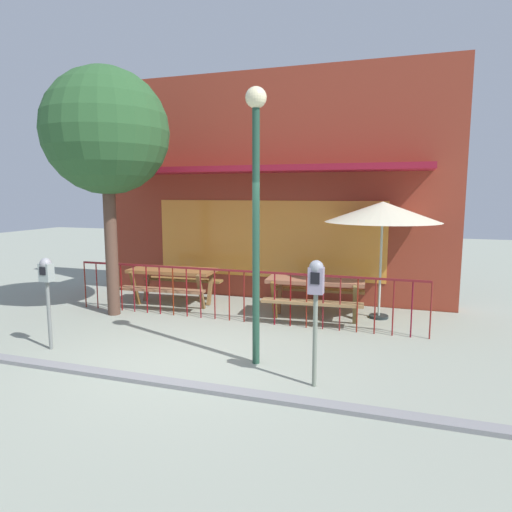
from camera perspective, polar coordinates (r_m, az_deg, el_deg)
ground at (r=6.65m, az=-8.86°, el=-12.91°), size 40.00×40.00×0.00m
pub_storefront at (r=10.14m, az=1.72°, el=8.69°), size 7.99×1.42×4.98m
patio_fence_front at (r=8.29m, az=-2.49°, el=-3.83°), size 6.73×0.04×0.97m
picnic_table_left at (r=9.67m, az=-10.53°, el=-2.57°), size 1.88×1.47×0.79m
picnic_table_right at (r=8.54m, az=7.57°, el=-3.91°), size 1.88×1.47×0.79m
patio_umbrella at (r=8.66m, az=15.77°, el=5.35°), size 2.13×2.13×2.21m
parking_meter_near at (r=7.41m, az=-25.02°, el=-2.65°), size 0.18×0.17×1.41m
parking_meter_far at (r=5.44m, az=7.61°, el=-4.27°), size 0.18×0.17×1.57m
street_tree at (r=9.09m, az=-18.48°, el=14.59°), size 2.33×2.33×4.66m
street_lamp at (r=6.03m, az=-0.00°, el=8.84°), size 0.28×0.28×3.72m
curb_edge at (r=5.98m, az=-12.56°, el=-15.46°), size 11.18×0.20×0.11m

